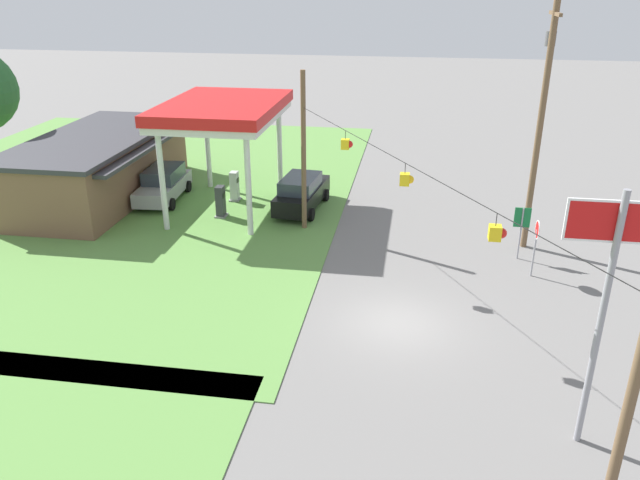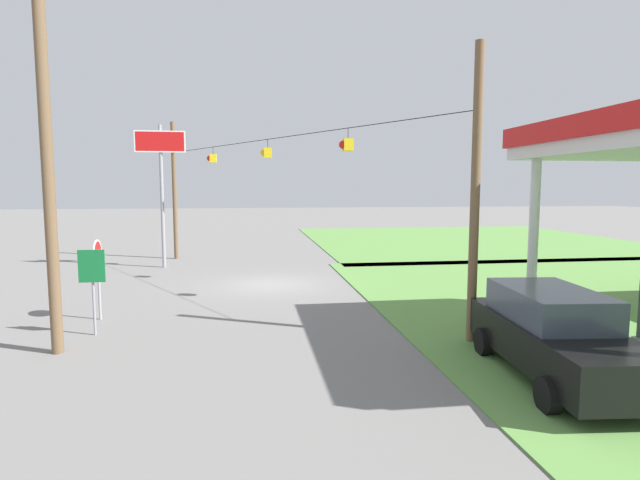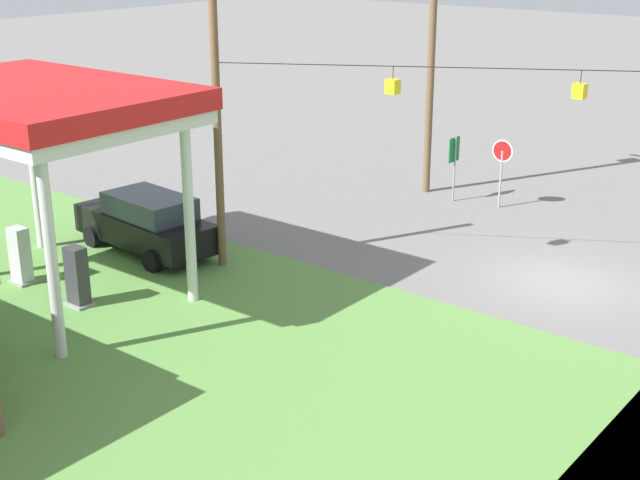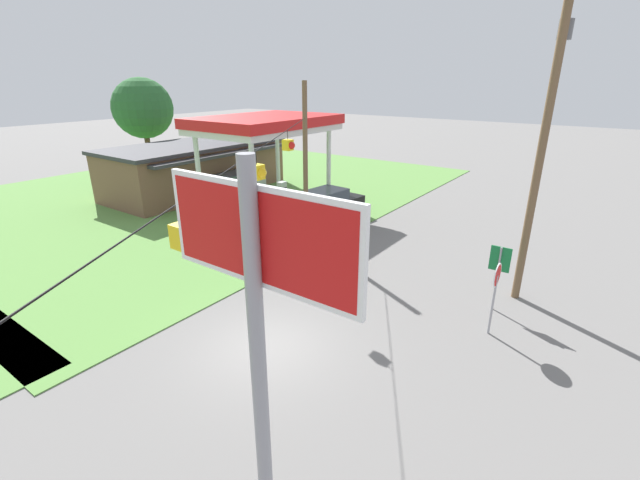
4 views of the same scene
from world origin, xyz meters
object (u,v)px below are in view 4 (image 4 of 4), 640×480
(gas_station_store, at_px, (197,167))
(car_at_pumps_front, at_px, (325,206))
(fuel_pump_far, at_px, (282,195))
(stop_sign_roadside, at_px, (496,284))
(stop_sign_overhead, at_px, (261,339))
(fuel_pump_near, at_px, (254,204))
(utility_pole_main, at_px, (545,132))
(tree_behind_station, at_px, (143,109))
(car_at_pumps_rear, at_px, (233,186))
(route_sign, at_px, (499,265))
(gas_station_canopy, at_px, (265,126))

(gas_station_store, distance_m, car_at_pumps_front, 11.78)
(fuel_pump_far, height_order, stop_sign_roadside, stop_sign_roadside)
(stop_sign_overhead, bearing_deg, fuel_pump_far, 40.29)
(fuel_pump_near, xyz_separation_m, utility_pole_main, (-1.42, -15.14, 5.36))
(fuel_pump_near, distance_m, car_at_pumps_front, 4.34)
(fuel_pump_near, relative_size, stop_sign_roadside, 0.67)
(utility_pole_main, height_order, tree_behind_station, utility_pole_main)
(car_at_pumps_rear, height_order, stop_sign_roadside, stop_sign_roadside)
(route_sign, relative_size, tree_behind_station, 0.30)
(fuel_pump_near, bearing_deg, route_sign, -101.12)
(fuel_pump_near, height_order, stop_sign_roadside, stop_sign_roadside)
(gas_station_store, relative_size, fuel_pump_near, 7.69)
(gas_station_store, xyz_separation_m, tree_behind_station, (1.33, 7.82, 3.75))
(fuel_pump_far, relative_size, car_at_pumps_front, 0.32)
(fuel_pump_near, distance_m, route_sign, 14.99)
(car_at_pumps_front, xyz_separation_m, stop_sign_roadside, (-6.40, -11.06, 0.84))
(stop_sign_overhead, height_order, utility_pole_main, utility_pole_main)
(fuel_pump_near, distance_m, stop_sign_roadside, 15.75)
(route_sign, relative_size, utility_pole_main, 0.22)
(route_sign, distance_m, utility_pole_main, 4.71)
(fuel_pump_near, bearing_deg, car_at_pumps_front, -66.02)
(stop_sign_roadside, bearing_deg, car_at_pumps_rear, -109.58)
(fuel_pump_far, height_order, car_at_pumps_front, car_at_pumps_front)
(fuel_pump_far, relative_size, route_sign, 0.70)
(stop_sign_roadside, distance_m, stop_sign_overhead, 10.74)
(fuel_pump_near, height_order, car_at_pumps_front, car_at_pumps_front)
(tree_behind_station, bearing_deg, gas_station_store, -99.67)
(car_at_pumps_front, bearing_deg, route_sign, -108.06)
(car_at_pumps_front, bearing_deg, gas_station_store, 93.34)
(car_at_pumps_front, relative_size, tree_behind_station, 0.66)
(stop_sign_roadside, height_order, tree_behind_station, tree_behind_station)
(fuel_pump_near, xyz_separation_m, route_sign, (-2.89, -14.68, 0.91))
(fuel_pump_far, height_order, stop_sign_overhead, stop_sign_overhead)
(route_sign, bearing_deg, car_at_pumps_rear, 74.97)
(car_at_pumps_rear, xyz_separation_m, stop_sign_overhead, (-16.95, -18.74, 4.26))
(car_at_pumps_front, distance_m, stop_sign_roadside, 12.80)
(gas_station_store, xyz_separation_m, stop_sign_roadside, (-6.82, -22.81, 0.05))
(stop_sign_roadside, bearing_deg, car_at_pumps_front, -120.05)
(gas_station_canopy, relative_size, fuel_pump_far, 4.89)
(car_at_pumps_rear, bearing_deg, fuel_pump_far, 92.99)
(route_sign, xyz_separation_m, tree_behind_station, (6.40, 30.29, 3.81))
(gas_station_canopy, distance_m, fuel_pump_far, 4.63)
(fuel_pump_far, xyz_separation_m, car_at_pumps_rear, (-0.46, 3.98, 0.14))
(car_at_pumps_rear, relative_size, stop_sign_roadside, 2.02)
(stop_sign_roadside, bearing_deg, fuel_pump_near, -107.14)
(gas_station_canopy, distance_m, stop_sign_overhead, 21.85)
(gas_station_store, distance_m, stop_sign_roadside, 23.80)
(gas_station_canopy, relative_size, tree_behind_station, 1.03)
(gas_station_store, bearing_deg, car_at_pumps_rear, -90.92)
(car_at_pumps_rear, bearing_deg, stop_sign_overhead, 44.33)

